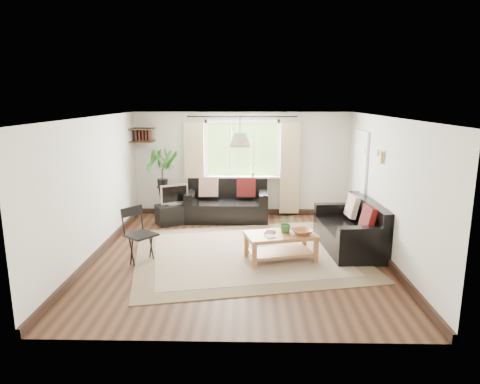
{
  "coord_description": "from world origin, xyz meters",
  "views": [
    {
      "loc": [
        0.16,
        -7.12,
        2.71
      ],
      "look_at": [
        0.0,
        0.4,
        1.05
      ],
      "focal_mm": 32.0,
      "sensor_mm": 36.0,
      "label": 1
    }
  ],
  "objects_px": {
    "folding_chair": "(141,236)",
    "sofa_right": "(349,226)",
    "palm_stand": "(163,184)",
    "coffee_table": "(280,247)",
    "tv_stand": "(175,214)",
    "sofa_back": "(227,201)"
  },
  "relations": [
    {
      "from": "coffee_table",
      "to": "tv_stand",
      "type": "bearing_deg",
      "value": 135.16
    },
    {
      "from": "sofa_right",
      "to": "folding_chair",
      "type": "relative_size",
      "value": 1.93
    },
    {
      "from": "sofa_right",
      "to": "palm_stand",
      "type": "relative_size",
      "value": 1.12
    },
    {
      "from": "sofa_right",
      "to": "coffee_table",
      "type": "distance_m",
      "value": 1.44
    },
    {
      "from": "sofa_back",
      "to": "coffee_table",
      "type": "bearing_deg",
      "value": -66.78
    },
    {
      "from": "coffee_table",
      "to": "palm_stand",
      "type": "xyz_separation_m",
      "value": [
        -2.51,
        2.61,
        0.56
      ]
    },
    {
      "from": "sofa_back",
      "to": "sofa_right",
      "type": "distance_m",
      "value": 2.98
    },
    {
      "from": "sofa_right",
      "to": "palm_stand",
      "type": "bearing_deg",
      "value": -122.68
    },
    {
      "from": "folding_chair",
      "to": "sofa_right",
      "type": "bearing_deg",
      "value": -38.71
    },
    {
      "from": "sofa_right",
      "to": "palm_stand",
      "type": "xyz_separation_m",
      "value": [
        -3.8,
        2.0,
        0.38
      ]
    },
    {
      "from": "sofa_right",
      "to": "folding_chair",
      "type": "bearing_deg",
      "value": -83.14
    },
    {
      "from": "sofa_right",
      "to": "tv_stand",
      "type": "distance_m",
      "value": 3.79
    },
    {
      "from": "palm_stand",
      "to": "tv_stand",
      "type": "bearing_deg",
      "value": -53.43
    },
    {
      "from": "sofa_right",
      "to": "tv_stand",
      "type": "xyz_separation_m",
      "value": [
        -3.46,
        1.54,
        -0.21
      ]
    },
    {
      "from": "coffee_table",
      "to": "tv_stand",
      "type": "height_order",
      "value": "coffee_table"
    },
    {
      "from": "coffee_table",
      "to": "folding_chair",
      "type": "bearing_deg",
      "value": -176.51
    },
    {
      "from": "sofa_back",
      "to": "folding_chair",
      "type": "relative_size",
      "value": 1.97
    },
    {
      "from": "sofa_back",
      "to": "coffee_table",
      "type": "relative_size",
      "value": 1.58
    },
    {
      "from": "sofa_right",
      "to": "tv_stand",
      "type": "height_order",
      "value": "sofa_right"
    },
    {
      "from": "sofa_right",
      "to": "coffee_table",
      "type": "relative_size",
      "value": 1.54
    },
    {
      "from": "sofa_back",
      "to": "palm_stand",
      "type": "xyz_separation_m",
      "value": [
        -1.47,
        0.15,
        0.37
      ]
    },
    {
      "from": "folding_chair",
      "to": "coffee_table",
      "type": "bearing_deg",
      "value": -46.97
    }
  ]
}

